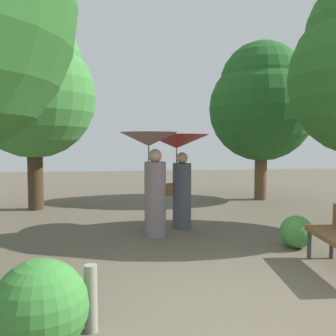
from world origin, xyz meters
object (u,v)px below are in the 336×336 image
person_right (178,157)px  path_marker_post (91,298)px  tree_near_left (33,87)px  tree_mid_right (262,101)px  person_left (152,165)px

person_right → path_marker_post: size_ratio=3.04×
tree_near_left → tree_mid_right: bearing=7.5°
tree_mid_right → path_marker_post: size_ratio=7.61×
tree_mid_right → path_marker_post: bearing=-121.6°
person_left → path_marker_post: (-0.90, -3.45, -1.01)m
tree_mid_right → path_marker_post: 9.28m
tree_near_left → tree_mid_right: tree_near_left is taller
person_right → tree_near_left: (-3.32, 2.62, 1.72)m
person_left → tree_mid_right: size_ratio=0.40×
tree_mid_right → person_right: bearing=-132.2°
person_right → tree_mid_right: (3.15, 3.47, 1.56)m
person_right → tree_mid_right: 4.93m
path_marker_post → person_left: bearing=75.4°
person_right → tree_mid_right: bearing=-47.7°
tree_mid_right → path_marker_post: (-4.65, -7.57, -2.70)m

